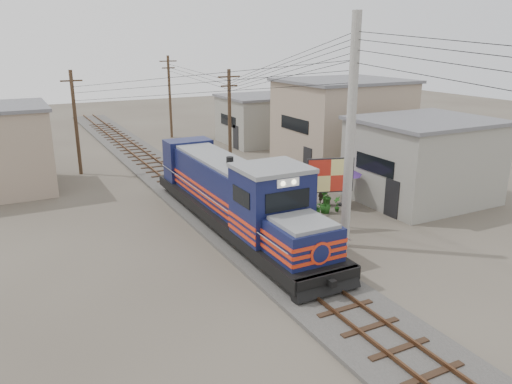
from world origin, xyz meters
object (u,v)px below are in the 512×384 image
locomotive (235,197)px  vendor (322,190)px  market_umbrella (344,170)px  billboard (330,177)px

locomotive → vendor: bearing=12.5°
locomotive → vendor: size_ratio=9.30×
market_umbrella → vendor: size_ratio=1.60×
vendor → locomotive: bearing=-5.3°
billboard → market_umbrella: bearing=60.9°
vendor → billboard: bearing=42.7°
billboard → vendor: 4.14m
market_umbrella → locomotive: bearing=-174.4°
locomotive → vendor: locomotive is taller
market_umbrella → vendor: 1.65m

